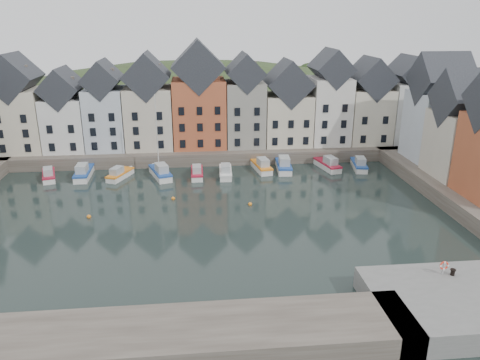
{
  "coord_description": "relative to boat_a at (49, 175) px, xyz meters",
  "views": [
    {
      "loc": [
        -0.95,
        -50.64,
        23.25
      ],
      "look_at": [
        4.78,
        6.0,
        3.16
      ],
      "focal_mm": 35.0,
      "sensor_mm": 36.0,
      "label": 1
    }
  ],
  "objects": [
    {
      "name": "right_terrace",
      "position": [
        58.81,
        -10.04,
        8.27
      ],
      "size": [
        8.3,
        24.25,
        16.36
      ],
      "color": "silver",
      "rests_on": "right_quay"
    },
    {
      "name": "boat_b",
      "position": [
        5.04,
        0.28,
        0.11
      ],
      "size": [
        2.22,
        6.69,
        2.55
      ],
      "rotation": [
        0.0,
        0.0,
        0.02
      ],
      "color": "silver",
      "rests_on": "ground"
    },
    {
      "name": "boat_c",
      "position": [
        10.5,
        -0.64,
        -0.01
      ],
      "size": [
        3.77,
        5.78,
        2.13
      ],
      "rotation": [
        0.0,
        0.0,
        -0.41
      ],
      "color": "silver",
      "rests_on": "ground"
    },
    {
      "name": "boat_f",
      "position": [
        26.47,
        -1.24,
        0.03
      ],
      "size": [
        2.13,
        5.99,
        2.27
      ],
      "rotation": [
        0.0,
        0.0,
        -0.05
      ],
      "color": "silver",
      "rests_on": "ground"
    },
    {
      "name": "ground",
      "position": [
        22.81,
        -18.11,
        -0.65
      ],
      "size": [
        260.0,
        260.0,
        0.0
      ],
      "primitive_type": "plane",
      "color": "black",
      "rests_on": "ground"
    },
    {
      "name": "far_quay",
      "position": [
        22.81,
        11.89,
        0.35
      ],
      "size": [
        90.0,
        16.0,
        2.0
      ],
      "primitive_type": "cube",
      "color": "#473F36",
      "rests_on": "ground"
    },
    {
      "name": "life_ring_post",
      "position": [
        42.96,
        -35.19,
        2.22
      ],
      "size": [
        0.8,
        0.17,
        1.3
      ],
      "color": "gray",
      "rests_on": "near_quay"
    },
    {
      "name": "far_terrace",
      "position": [
        26.03,
        9.89,
        8.23
      ],
      "size": [
        72.37,
        8.16,
        17.78
      ],
      "color": "beige",
      "rests_on": "far_quay"
    },
    {
      "name": "boat_j",
      "position": [
        48.02,
        0.24,
        0.04
      ],
      "size": [
        2.84,
        6.25,
        2.31
      ],
      "rotation": [
        0.0,
        0.0,
        -0.17
      ],
      "color": "silver",
      "rests_on": "ground"
    },
    {
      "name": "boat_i",
      "position": [
        43.04,
        0.72,
        0.07
      ],
      "size": [
        3.22,
        6.53,
        2.41
      ],
      "rotation": [
        0.0,
        0.0,
        0.21
      ],
      "color": "silver",
      "rests_on": "ground"
    },
    {
      "name": "mooring_bollard",
      "position": [
        43.75,
        -35.34,
        1.66
      ],
      "size": [
        0.48,
        0.48,
        0.56
      ],
      "color": "black",
      "rests_on": "near_quay"
    },
    {
      "name": "near_wall",
      "position": [
        12.81,
        -40.11,
        0.35
      ],
      "size": [
        50.0,
        6.0,
        2.0
      ],
      "primitive_type": "cube",
      "color": "#473F36",
      "rests_on": "ground"
    },
    {
      "name": "boat_e",
      "position": [
        22.13,
        -1.08,
        0.0
      ],
      "size": [
        1.78,
        5.67,
        2.17
      ],
      "rotation": [
        0.0,
        0.0,
        -0.0
      ],
      "color": "silver",
      "rests_on": "ground"
    },
    {
      "name": "near_quay",
      "position": [
        44.81,
        -38.11,
        0.35
      ],
      "size": [
        18.0,
        10.0,
        2.0
      ],
      "primitive_type": "cube",
      "color": "#60605E",
      "rests_on": "ground"
    },
    {
      "name": "boat_g",
      "position": [
        32.35,
        0.94,
        0.08
      ],
      "size": [
        2.92,
        6.54,
        2.43
      ],
      "rotation": [
        0.0,
        0.0,
        0.16
      ],
      "color": "silver",
      "rests_on": "ground"
    },
    {
      "name": "hillside",
      "position": [
        22.83,
        37.89,
        -18.61
      ],
      "size": [
        153.6,
        70.4,
        64.0
      ],
      "color": "#29341A",
      "rests_on": "ground"
    },
    {
      "name": "boat_d",
      "position": [
        16.64,
        -0.79,
        0.18
      ],
      "size": [
        4.02,
        6.95,
        12.69
      ],
      "rotation": [
        0.0,
        0.0,
        0.32
      ],
      "color": "silver",
      "rests_on": "ground"
    },
    {
      "name": "boat_h",
      "position": [
        35.84,
        0.8,
        0.15
      ],
      "size": [
        2.75,
        7.09,
        2.66
      ],
      "rotation": [
        0.0,
        0.0,
        -0.09
      ],
      "color": "silver",
      "rests_on": "ground"
    },
    {
      "name": "mooring_buoys",
      "position": [
        18.81,
        -12.78,
        -0.5
      ],
      "size": [
        20.5,
        5.5,
        0.5
      ],
      "color": "orange",
      "rests_on": "ground"
    },
    {
      "name": "boat_a",
      "position": [
        0.0,
        0.0,
        0.0
      ],
      "size": [
        3.22,
        5.91,
        2.17
      ],
      "rotation": [
        0.0,
        0.0,
        0.27
      ],
      "color": "silver",
      "rests_on": "ground"
    }
  ]
}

